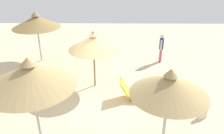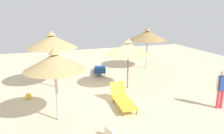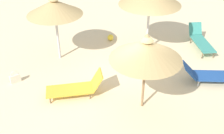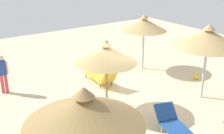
% 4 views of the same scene
% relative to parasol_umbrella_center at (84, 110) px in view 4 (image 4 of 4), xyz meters
% --- Properties ---
extents(ground, '(24.00, 24.00, 0.10)m').
position_rel_parasol_umbrella_center_xyz_m(ground, '(3.46, -3.77, -2.32)').
color(ground, beige).
extents(parasol_umbrella_center, '(2.56, 2.56, 2.79)m').
position_rel_parasol_umbrella_center_xyz_m(parasol_umbrella_center, '(0.00, 0.00, 0.00)').
color(parasol_umbrella_center, '#B2B2B7').
rests_on(parasol_umbrella_center, ground).
extents(parasol_umbrella_near_right, '(2.16, 2.16, 2.72)m').
position_rel_parasol_umbrella_center_xyz_m(parasol_umbrella_near_right, '(5.64, -6.51, -0.05)').
color(parasol_umbrella_near_right, '#B2B2B7').
rests_on(parasol_umbrella_near_right, ground).
extents(parasol_umbrella_front, '(2.54, 2.54, 2.94)m').
position_rel_parasol_umbrella_center_xyz_m(parasol_umbrella_front, '(1.86, -6.33, 0.14)').
color(parasol_umbrella_front, '#B2B2B7').
rests_on(parasol_umbrella_front, ground).
extents(parasol_umbrella_back, '(2.16, 2.16, 2.59)m').
position_rel_parasol_umbrella_center_xyz_m(parasol_umbrella_back, '(3.28, -2.75, -0.19)').
color(parasol_umbrella_back, olive).
rests_on(parasol_umbrella_back, ground).
extents(lounge_chair_near_left, '(1.94, 0.78, 0.83)m').
position_rel_parasol_umbrella_center_xyz_m(lounge_chair_near_left, '(5.25, -3.81, -1.93)').
color(lounge_chair_near_left, gold).
rests_on(lounge_chair_near_left, ground).
extents(lounge_chair_far_left, '(2.22, 1.24, 0.73)m').
position_rel_parasol_umbrella_center_xyz_m(lounge_chair_far_left, '(0.46, -3.45, -1.94)').
color(lounge_chair_far_left, '#1E478C').
rests_on(lounge_chair_far_left, ground).
extents(person_standing_far_right, '(0.29, 0.43, 1.60)m').
position_rel_parasol_umbrella_center_xyz_m(person_standing_far_right, '(6.75, -0.09, -1.36)').
color(person_standing_far_right, '#D83F4C').
rests_on(person_standing_far_right, ground).
extents(handbag, '(0.40, 0.27, 0.50)m').
position_rel_parasol_umbrella_center_xyz_m(handbag, '(7.37, -5.08, -2.09)').
color(handbag, beige).
rests_on(handbag, ground).
extents(beach_ball, '(0.28, 0.28, 0.28)m').
position_rel_parasol_umbrella_center_xyz_m(beach_ball, '(3.20, -7.61, -2.12)').
color(beach_ball, yellow).
rests_on(beach_ball, ground).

